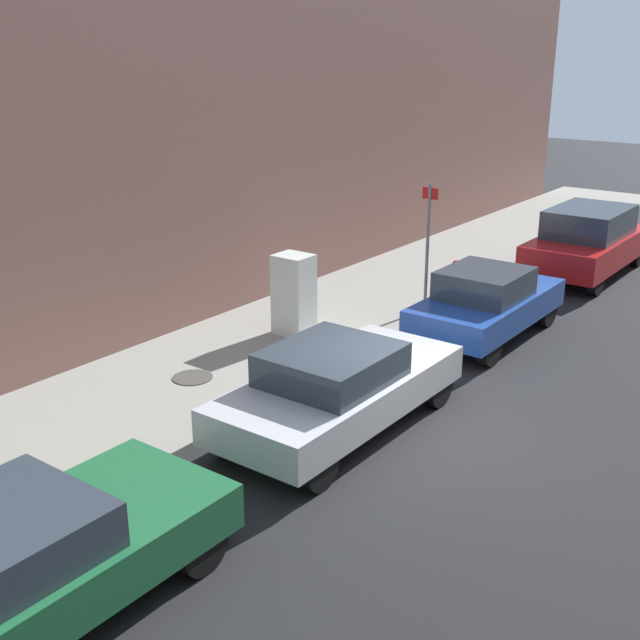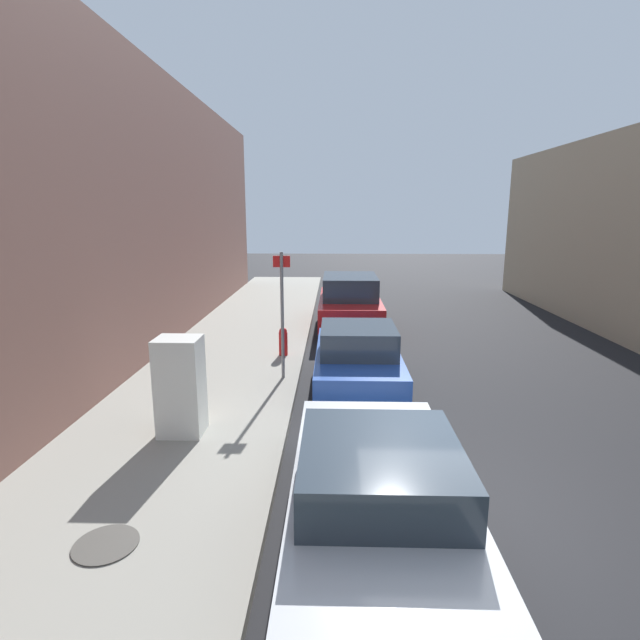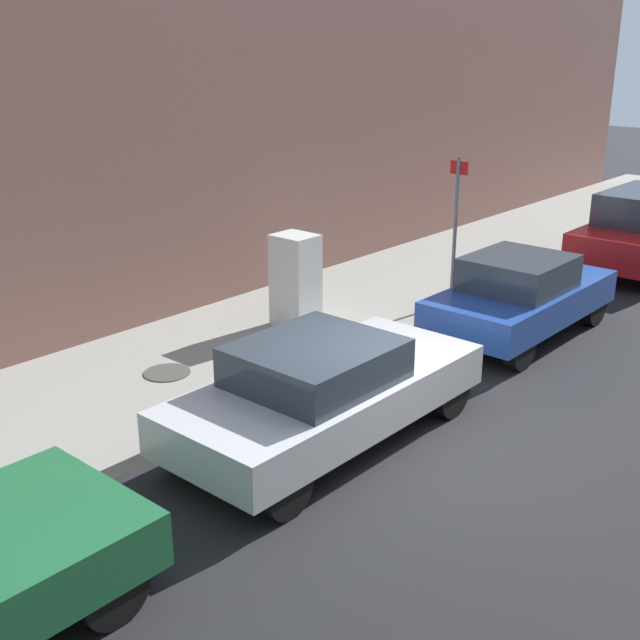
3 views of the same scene
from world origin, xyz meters
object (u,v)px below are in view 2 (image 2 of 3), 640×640
object	(u,v)px
fire_hydrant	(283,341)
parked_suv_red	(350,302)
parked_hatchback_blue	(358,358)
discarded_refrigerator	(180,386)
street_sign_post	(282,309)
parked_sedan_silver	(378,494)

from	to	relation	value
fire_hydrant	parked_suv_red	world-z (taller)	parked_suv_red
parked_hatchback_blue	parked_suv_red	world-z (taller)	parked_suv_red
discarded_refrigerator	fire_hydrant	xyz separation A→B (m)	(1.19, 4.58, -0.44)
parked_hatchback_blue	fire_hydrant	bearing A→B (deg)	129.93
discarded_refrigerator	parked_suv_red	bearing A→B (deg)	70.29
fire_hydrant	parked_suv_red	xyz separation A→B (m)	(1.78, 3.70, 0.35)
fire_hydrant	parked_suv_red	size ratio (longest dim) A/B	0.16
discarded_refrigerator	parked_suv_red	world-z (taller)	discarded_refrigerator
parked_hatchback_blue	street_sign_post	bearing A→B (deg)	166.51
discarded_refrigerator	street_sign_post	xyz separation A→B (m)	(1.36, 2.84, 0.72)
discarded_refrigerator	parked_suv_red	xyz separation A→B (m)	(2.97, 8.28, -0.08)
parked_hatchback_blue	parked_sedan_silver	bearing A→B (deg)	-90.00
street_sign_post	parked_hatchback_blue	size ratio (longest dim) A/B	0.69
street_sign_post	parked_suv_red	world-z (taller)	street_sign_post
parked_sedan_silver	parked_suv_red	size ratio (longest dim) A/B	1.00
fire_hydrant	discarded_refrigerator	bearing A→B (deg)	-104.53
discarded_refrigerator	street_sign_post	world-z (taller)	street_sign_post
fire_hydrant	parked_sedan_silver	bearing A→B (deg)	-76.20
street_sign_post	parked_hatchback_blue	bearing A→B (deg)	-13.49
discarded_refrigerator	parked_sedan_silver	bearing A→B (deg)	-41.87
parked_sedan_silver	parked_hatchback_blue	size ratio (longest dim) A/B	1.12
fire_hydrant	parked_hatchback_blue	xyz separation A→B (m)	(1.78, -2.12, 0.21)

